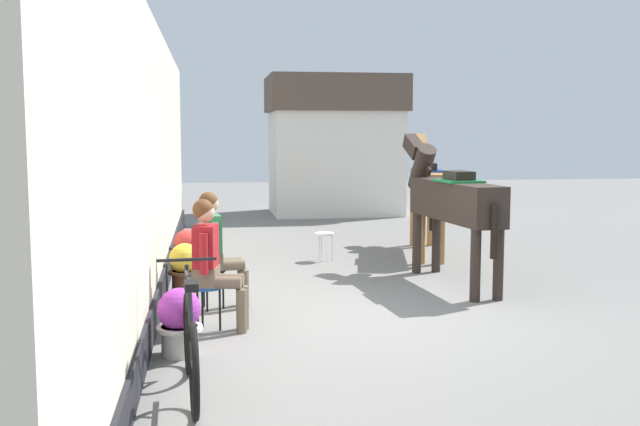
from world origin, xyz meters
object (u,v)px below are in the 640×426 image
at_px(seated_visitor_far, 216,244).
at_px(leaning_bicycle, 191,345).
at_px(flower_planter_nearest, 179,321).
at_px(saddled_horse_near, 451,200).
at_px(spare_stool_white, 324,236).
at_px(flower_planter_farthest, 187,250).
at_px(seated_visitor_near, 212,258).
at_px(flower_planter_inner_far, 185,267).
at_px(saddled_horse_far, 426,186).

height_order(seated_visitor_far, leaning_bicycle, seated_visitor_far).
bearing_deg(seated_visitor_far, flower_planter_nearest, -101.40).
relative_size(saddled_horse_near, spare_stool_white, 6.51).
height_order(seated_visitor_far, flower_planter_farthest, seated_visitor_far).
distance_m(seated_visitor_near, flower_planter_inner_far, 2.06).
xyz_separation_m(flower_planter_nearest, spare_stool_white, (2.13, 4.88, 0.07)).
distance_m(flower_planter_inner_far, leaning_bicycle, 3.88).
relative_size(saddled_horse_far, flower_planter_nearest, 4.62).
distance_m(flower_planter_nearest, leaning_bicycle, 1.07).
distance_m(seated_visitor_far, leaning_bicycle, 2.90).
xyz_separation_m(seated_visitor_far, saddled_horse_far, (3.62, 3.60, 0.38)).
distance_m(seated_visitor_far, spare_stool_white, 3.56).
bearing_deg(seated_visitor_far, leaning_bicycle, -94.71).
bearing_deg(saddled_horse_near, spare_stool_white, 124.82).
relative_size(flower_planter_inner_far, leaning_bicycle, 0.36).
xyz_separation_m(saddled_horse_far, leaning_bicycle, (-3.86, -6.46, -0.76)).
height_order(seated_visitor_far, flower_planter_inner_far, seated_visitor_far).
height_order(flower_planter_nearest, leaning_bicycle, leaning_bicycle).
distance_m(saddled_horse_near, saddled_horse_far, 2.62).
bearing_deg(saddled_horse_far, saddled_horse_near, -99.34).
xyz_separation_m(seated_visitor_near, saddled_horse_far, (3.67, 4.57, 0.38)).
height_order(flower_planter_nearest, flower_planter_farthest, same).
height_order(saddled_horse_far, spare_stool_white, saddled_horse_far).
bearing_deg(seated_visitor_near, flower_planter_farthest, 95.95).
bearing_deg(spare_stool_white, seated_visitor_far, -119.90).
xyz_separation_m(saddled_horse_near, spare_stool_white, (-1.43, 2.06, -0.76)).
bearing_deg(seated_visitor_far, saddled_horse_far, 44.83).
height_order(seated_visitor_near, saddled_horse_near, saddled_horse_near).
distance_m(seated_visitor_near, seated_visitor_far, 0.97).
bearing_deg(flower_planter_farthest, leaning_bicycle, -88.15).
relative_size(flower_planter_farthest, leaning_bicycle, 0.36).
relative_size(flower_planter_nearest, spare_stool_white, 1.39).
bearing_deg(saddled_horse_near, seated_visitor_near, -148.64).
height_order(seated_visitor_near, seated_visitor_far, same).
height_order(flower_planter_farthest, spare_stool_white, flower_planter_farthest).
bearing_deg(seated_visitor_far, flower_planter_farthest, 99.50).
relative_size(seated_visitor_far, flower_planter_farthest, 2.17).
distance_m(flower_planter_farthest, spare_stool_white, 2.27).
relative_size(seated_visitor_near, saddled_horse_near, 0.46).
distance_m(seated_visitor_far, saddled_horse_far, 5.12).
distance_m(seated_visitor_far, flower_planter_nearest, 1.90).
height_order(leaning_bicycle, spare_stool_white, leaning_bicycle).
bearing_deg(saddled_horse_far, seated_visitor_near, -128.81).
bearing_deg(leaning_bicycle, seated_visitor_near, 84.48).
height_order(seated_visitor_far, saddled_horse_far, saddled_horse_far).
relative_size(saddled_horse_far, flower_planter_inner_far, 4.62).
relative_size(saddled_horse_near, flower_planter_nearest, 4.68).
bearing_deg(saddled_horse_near, flower_planter_farthest, 158.54).
bearing_deg(flower_planter_nearest, seated_visitor_far, 78.60).
xyz_separation_m(flower_planter_inner_far, spare_stool_white, (2.17, 2.05, 0.07)).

